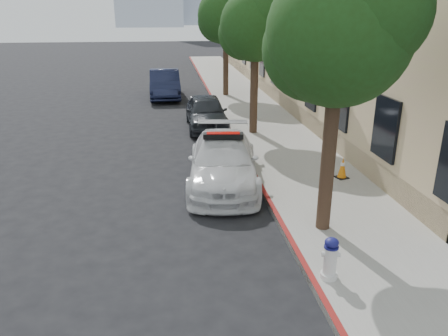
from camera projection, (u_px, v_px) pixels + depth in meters
name	position (u px, v px, depth m)	size (l,w,h in m)	color
ground	(187.00, 203.00, 11.22)	(120.00, 120.00, 0.00)	black
sidewalk	(251.00, 111.00, 20.95)	(3.20, 50.00, 0.15)	gray
curb_strip	(219.00, 112.00, 20.76)	(0.12, 50.00, 0.15)	maroon
building	(334.00, 3.00, 24.60)	(8.00, 36.00, 10.00)	#CCB782
tree_near	(341.00, 33.00, 8.24)	(2.92, 2.82, 5.62)	black
tree_mid	(256.00, 25.00, 15.73)	(2.77, 2.64, 5.43)	black
tree_far	(226.00, 15.00, 23.10)	(3.10, 3.00, 5.81)	black
police_car	(223.00, 161.00, 12.24)	(2.44, 4.86, 1.50)	silver
parked_car_mid	(206.00, 112.00, 18.03)	(1.60, 3.98, 1.36)	#212429
parked_car_far	(165.00, 84.00, 24.29)	(1.61, 4.62, 1.52)	#141934
fire_hydrant	(330.00, 259.00, 7.71)	(0.34, 0.31, 0.80)	silver
traffic_cone	(342.00, 168.00, 12.37)	(0.40, 0.40, 0.62)	black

